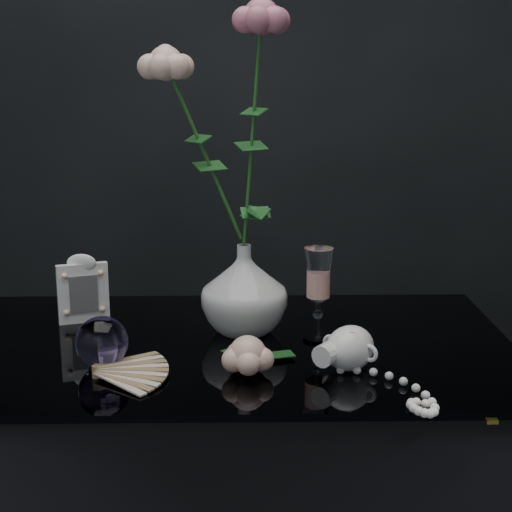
{
  "coord_description": "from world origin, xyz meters",
  "views": [
    {
      "loc": [
        0.05,
        -1.25,
        1.23
      ],
      "look_at": [
        0.08,
        0.03,
        0.92
      ],
      "focal_mm": 55.0,
      "sensor_mm": 36.0,
      "label": 1
    }
  ],
  "objects_px": {
    "vase": "(244,289)",
    "wine_glass": "(318,295)",
    "paperweight": "(102,342)",
    "loose_rose": "(247,355)",
    "pearl_jar": "(350,346)",
    "picture_frame": "(83,288)"
  },
  "relations": [
    {
      "from": "paperweight",
      "to": "vase",
      "type": "bearing_deg",
      "value": 35.82
    },
    {
      "from": "vase",
      "to": "paperweight",
      "type": "bearing_deg",
      "value": -144.18
    },
    {
      "from": "picture_frame",
      "to": "pearl_jar",
      "type": "height_order",
      "value": "picture_frame"
    },
    {
      "from": "wine_glass",
      "to": "loose_rose",
      "type": "relative_size",
      "value": 0.92
    },
    {
      "from": "wine_glass",
      "to": "loose_rose",
      "type": "distance_m",
      "value": 0.2
    },
    {
      "from": "vase",
      "to": "pearl_jar",
      "type": "distance_m",
      "value": 0.25
    },
    {
      "from": "pearl_jar",
      "to": "loose_rose",
      "type": "bearing_deg",
      "value": -134.1
    },
    {
      "from": "vase",
      "to": "wine_glass",
      "type": "xyz_separation_m",
      "value": [
        0.13,
        -0.04,
        0.0
      ]
    },
    {
      "from": "vase",
      "to": "paperweight",
      "type": "xyz_separation_m",
      "value": [
        -0.23,
        -0.16,
        -0.04
      ]
    },
    {
      "from": "picture_frame",
      "to": "loose_rose",
      "type": "distance_m",
      "value": 0.4
    },
    {
      "from": "picture_frame",
      "to": "pearl_jar",
      "type": "distance_m",
      "value": 0.53
    },
    {
      "from": "picture_frame",
      "to": "loose_rose",
      "type": "relative_size",
      "value": 0.73
    },
    {
      "from": "loose_rose",
      "to": "pearl_jar",
      "type": "xyz_separation_m",
      "value": [
        0.16,
        0.02,
        0.01
      ]
    },
    {
      "from": "vase",
      "to": "loose_rose",
      "type": "bearing_deg",
      "value": -88.69
    },
    {
      "from": "paperweight",
      "to": "pearl_jar",
      "type": "distance_m",
      "value": 0.4
    },
    {
      "from": "vase",
      "to": "wine_glass",
      "type": "bearing_deg",
      "value": -17.56
    },
    {
      "from": "paperweight",
      "to": "pearl_jar",
      "type": "relative_size",
      "value": 0.33
    },
    {
      "from": "loose_rose",
      "to": "wine_glass",
      "type": "bearing_deg",
      "value": 65.82
    },
    {
      "from": "wine_glass",
      "to": "pearl_jar",
      "type": "relative_size",
      "value": 0.64
    },
    {
      "from": "vase",
      "to": "picture_frame",
      "type": "distance_m",
      "value": 0.31
    },
    {
      "from": "loose_rose",
      "to": "pearl_jar",
      "type": "distance_m",
      "value": 0.16
    },
    {
      "from": "vase",
      "to": "paperweight",
      "type": "distance_m",
      "value": 0.28
    }
  ]
}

